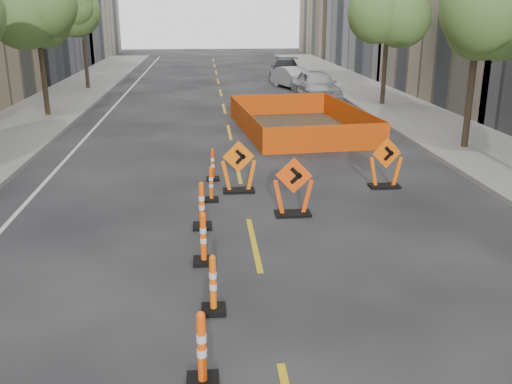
{
  "coord_description": "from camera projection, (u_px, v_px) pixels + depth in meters",
  "views": [
    {
      "loc": [
        -0.99,
        -7.54,
        4.9
      ],
      "look_at": [
        0.07,
        4.27,
        1.1
      ],
      "focal_mm": 40.0,
      "sensor_mm": 36.0,
      "label": 1
    }
  ],
  "objects": [
    {
      "name": "chevron_sign_right",
      "position": [
        386.0,
        163.0,
        16.27
      ],
      "size": [
        1.06,
        0.75,
        1.46
      ],
      "primitive_type": null,
      "rotation": [
        0.0,
        0.0,
        0.18
      ],
      "color": "#FF5F0A",
      "rests_on": "ground"
    },
    {
      "name": "channelizer_6",
      "position": [
        211.0,
        184.0,
        15.17
      ],
      "size": [
        0.38,
        0.38,
        0.95
      ],
      "primitive_type": null,
      "color": "#EA5009",
      "rests_on": "ground"
    },
    {
      "name": "chevron_sign_left",
      "position": [
        239.0,
        167.0,
        15.86
      ],
      "size": [
        1.02,
        0.65,
        1.47
      ],
      "primitive_type": null,
      "rotation": [
        0.0,
        0.0,
        0.06
      ],
      "color": "orange",
      "rests_on": "ground"
    },
    {
      "name": "channelizer_2",
      "position": [
        202.0,
        349.0,
        7.62
      ],
      "size": [
        0.45,
        0.45,
        1.13
      ],
      "primitive_type": null,
      "color": "#FD500A",
      "rests_on": "ground"
    },
    {
      "name": "tree_l_c",
      "position": [
        37.0,
        18.0,
        25.6
      ],
      "size": [
        2.8,
        2.8,
        5.95
      ],
      "color": "#382B1E",
      "rests_on": "ground"
    },
    {
      "name": "parked_car_far",
      "position": [
        285.0,
        69.0,
        41.96
      ],
      "size": [
        2.93,
        5.28,
        1.45
      ],
      "primitive_type": "imported",
      "rotation": [
        0.0,
        0.0,
        -0.19
      ],
      "color": "black",
      "rests_on": "ground"
    },
    {
      "name": "parked_car_near",
      "position": [
        316.0,
        85.0,
        32.22
      ],
      "size": [
        2.38,
        5.07,
        1.68
      ],
      "primitive_type": "imported",
      "rotation": [
        0.0,
        0.0,
        0.08
      ],
      "color": "#AFAFB1",
      "rests_on": "ground"
    },
    {
      "name": "channelizer_7",
      "position": [
        213.0,
        164.0,
        17.04
      ],
      "size": [
        0.38,
        0.38,
        0.98
      ],
      "primitive_type": null,
      "color": "#EB4409",
      "rests_on": "ground"
    },
    {
      "name": "channelizer_4",
      "position": [
        203.0,
        238.0,
        11.38
      ],
      "size": [
        0.43,
        0.43,
        1.1
      ],
      "primitive_type": null,
      "color": "#FF500A",
      "rests_on": "ground"
    },
    {
      "name": "tree_r_b",
      "position": [
        478.0,
        21.0,
        19.45
      ],
      "size": [
        2.8,
        2.8,
        5.95
      ],
      "color": "#382B1E",
      "rests_on": "ground"
    },
    {
      "name": "channelizer_3",
      "position": [
        213.0,
        284.0,
        9.53
      ],
      "size": [
        0.42,
        0.42,
        1.05
      ],
      "primitive_type": null,
      "color": "#F7600A",
      "rests_on": "ground"
    },
    {
      "name": "tree_l_d",
      "position": [
        82.0,
        16.0,
        35.09
      ],
      "size": [
        2.8,
        2.8,
        5.95
      ],
      "color": "#382B1E",
      "rests_on": "ground"
    },
    {
      "name": "tree_r_c",
      "position": [
        388.0,
        17.0,
        28.93
      ],
      "size": [
        2.8,
        2.8,
        5.95
      ],
      "color": "#382B1E",
      "rests_on": "ground"
    },
    {
      "name": "channelizer_5",
      "position": [
        202.0,
        205.0,
        13.25
      ],
      "size": [
        0.45,
        0.45,
        1.13
      ],
      "primitive_type": null,
      "color": "#FF570A",
      "rests_on": "ground"
    },
    {
      "name": "parked_car_mid",
      "position": [
        294.0,
        78.0,
        37.08
      ],
      "size": [
        2.77,
        4.36,
        1.36
      ],
      "primitive_type": "imported",
      "rotation": [
        0.0,
        0.0,
        0.35
      ],
      "color": "#9C9CA1",
      "rests_on": "ground"
    },
    {
      "name": "ground_plane",
      "position": [
        276.0,
        345.0,
        8.73
      ],
      "size": [
        140.0,
        140.0,
        0.0
      ],
      "primitive_type": "plane",
      "color": "black"
    },
    {
      "name": "sidewalk_right",
      "position": [
        480.0,
        148.0,
        20.86
      ],
      "size": [
        4.0,
        90.0,
        0.15
      ],
      "primitive_type": "cube",
      "color": "gray",
      "rests_on": "ground"
    },
    {
      "name": "chevron_sign_center",
      "position": [
        293.0,
        187.0,
        14.03
      ],
      "size": [
        1.08,
        0.76,
        1.49
      ],
      "primitive_type": null,
      "rotation": [
        0.0,
        0.0,
        -0.17
      ],
      "color": "#F6490A",
      "rests_on": "ground"
    },
    {
      "name": "safety_fence",
      "position": [
        299.0,
        119.0,
        24.11
      ],
      "size": [
        5.41,
        8.37,
        0.99
      ],
      "primitive_type": null,
      "rotation": [
        0.0,
        0.0,
        0.1
      ],
      "color": "#FF4E0D",
      "rests_on": "ground"
    }
  ]
}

